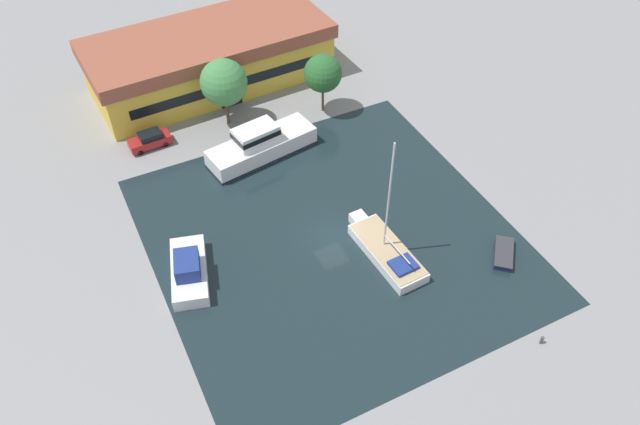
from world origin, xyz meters
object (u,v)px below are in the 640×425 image
object	(u,v)px
warehouse_building	(210,57)
parked_car	(150,140)
quay_tree_by_water	(224,83)
sailboat_moored	(386,251)
small_dinghy	(504,254)
cabin_boat	(189,270)
quay_tree_near_building	(323,73)
motor_cruiser	(260,145)

from	to	relation	value
warehouse_building	parked_car	size ratio (longest dim) A/B	6.37
quay_tree_by_water	sailboat_moored	xyz separation A→B (m)	(5.30, -23.54, -4.35)
small_dinghy	cabin_boat	size ratio (longest dim) A/B	0.50
warehouse_building	small_dinghy	size ratio (longest dim) A/B	7.38
quay_tree_near_building	motor_cruiser	bearing A→B (deg)	-156.02
quay_tree_by_water	motor_cruiser	size ratio (longest dim) A/B	0.64
sailboat_moored	cabin_boat	xyz separation A→B (m)	(-15.61, 5.13, 0.32)
parked_car	cabin_boat	world-z (taller)	cabin_boat
small_dinghy	quay_tree_near_building	bearing A→B (deg)	-39.73
warehouse_building	small_dinghy	distance (m)	38.61
sailboat_moored	small_dinghy	bearing A→B (deg)	-30.29
motor_cruiser	small_dinghy	bearing A→B (deg)	-157.90
motor_cruiser	cabin_boat	world-z (taller)	motor_cruiser
warehouse_building	quay_tree_by_water	distance (m)	8.46
parked_car	sailboat_moored	bearing A→B (deg)	-152.73
quay_tree_by_water	cabin_boat	world-z (taller)	quay_tree_by_water
quay_tree_by_water	parked_car	bearing A→B (deg)	-178.22
quay_tree_by_water	small_dinghy	xyz separation A→B (m)	(14.13, -28.08, -4.64)
warehouse_building	parked_car	bearing A→B (deg)	-141.77
sailboat_moored	motor_cruiser	world-z (taller)	sailboat_moored
sailboat_moored	cabin_boat	world-z (taller)	sailboat_moored
sailboat_moored	small_dinghy	world-z (taller)	sailboat_moored
parked_car	motor_cruiser	xyz separation A→B (m)	(9.47, -6.23, 0.45)
quay_tree_near_building	quay_tree_by_water	world-z (taller)	quay_tree_by_water
motor_cruiser	cabin_boat	xyz separation A→B (m)	(-11.32, -11.91, -0.36)
quay_tree_near_building	cabin_boat	xyz separation A→B (m)	(-20.20, -15.86, -3.72)
quay_tree_by_water	motor_cruiser	world-z (taller)	quay_tree_by_water
warehouse_building	parked_car	world-z (taller)	warehouse_building
cabin_boat	quay_tree_near_building	bearing A→B (deg)	53.75
warehouse_building	quay_tree_by_water	size ratio (longest dim) A/B	3.69
warehouse_building	quay_tree_by_water	bearing A→B (deg)	-101.05
parked_car	small_dinghy	size ratio (longest dim) A/B	1.16
parked_car	cabin_boat	bearing A→B (deg)	170.86
quay_tree_near_building	motor_cruiser	size ratio (longest dim) A/B	0.58
quay_tree_near_building	motor_cruiser	distance (m)	10.28
quay_tree_near_building	parked_car	bearing A→B (deg)	172.93
parked_car	cabin_boat	size ratio (longest dim) A/B	0.58
quay_tree_by_water	parked_car	xyz separation A→B (m)	(-8.46, -0.26, -4.11)
parked_car	warehouse_building	bearing A→B (deg)	-52.07
motor_cruiser	warehouse_building	bearing A→B (deg)	-9.73
quay_tree_near_building	sailboat_moored	size ratio (longest dim) A/B	0.56
warehouse_building	small_dinghy	xyz separation A→B (m)	(12.98, -36.25, -2.79)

